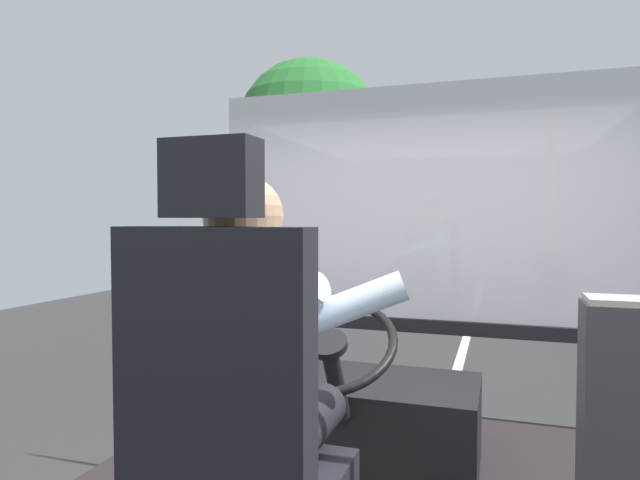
% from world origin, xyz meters
% --- Properties ---
extents(ground, '(18.00, 44.00, 0.06)m').
position_xyz_m(ground, '(0.00, 8.80, -0.02)').
color(ground, '#2F2F2F').
extents(driver_seat, '(0.48, 0.48, 1.33)m').
position_xyz_m(driver_seat, '(-0.15, -0.44, 1.25)').
color(driver_seat, black).
rests_on(driver_seat, bus_floor).
extents(bus_driver, '(0.77, 0.58, 0.79)m').
position_xyz_m(bus_driver, '(-0.15, -0.33, 1.44)').
color(bus_driver, black).
rests_on(bus_driver, driver_seat).
extents(steering_console, '(1.10, 1.00, 0.81)m').
position_xyz_m(steering_console, '(-0.15, 0.79, 0.90)').
color(steering_console, black).
rests_on(steering_console, bus_floor).
extents(fare_box, '(0.22, 0.20, 0.89)m').
position_xyz_m(fare_box, '(0.85, 0.39, 1.12)').
color(fare_box, '#333338').
rests_on(fare_box, bus_floor).
extents(windshield_panel, '(2.50, 0.08, 1.48)m').
position_xyz_m(windshield_panel, '(0.00, 1.62, 1.72)').
color(windshield_panel, silver).
extents(street_tree, '(3.25, 3.25, 5.41)m').
position_xyz_m(street_tree, '(-3.66, 9.97, 3.76)').
color(street_tree, '#4C3828').
rests_on(street_tree, ground).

